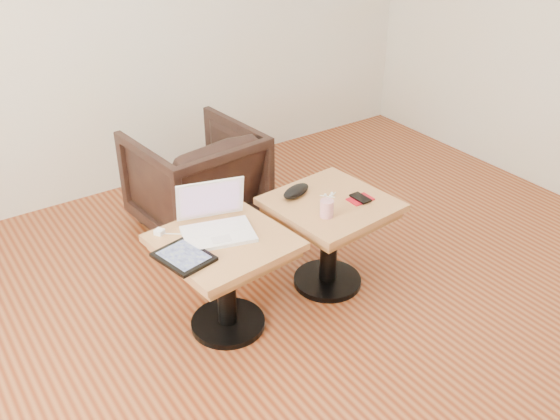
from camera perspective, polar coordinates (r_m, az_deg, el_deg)
room_shell at (r=2.22m, az=8.03°, el=11.71°), size 4.52×4.52×2.71m
side_table_left at (r=2.91m, az=-5.07°, el=-4.74°), size 0.61×0.61×0.51m
side_table_right at (r=3.21m, az=4.59°, el=-1.17°), size 0.61×0.61×0.51m
laptop at (r=2.88m, az=-5.91°, el=-1.13°), size 0.38×0.35×0.23m
tablet at (r=2.73m, az=-8.80°, el=-4.24°), size 0.24×0.27×0.02m
charging_adapter at (r=2.91m, az=-10.97°, el=-1.98°), size 0.05×0.05×0.02m
glasses_case at (r=3.17m, az=1.48°, el=1.74°), size 0.19×0.12×0.06m
striped_cup at (r=2.99m, az=4.30°, el=0.15°), size 0.07×0.07×0.09m
earbuds_tangle at (r=3.19m, az=4.55°, el=1.38°), size 0.08×0.05×0.02m
phone_on_sleeve at (r=3.17m, az=7.36°, el=1.04°), size 0.13×0.11×0.02m
armchair at (r=3.80m, az=-7.72°, el=2.82°), size 0.73×0.75×0.63m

